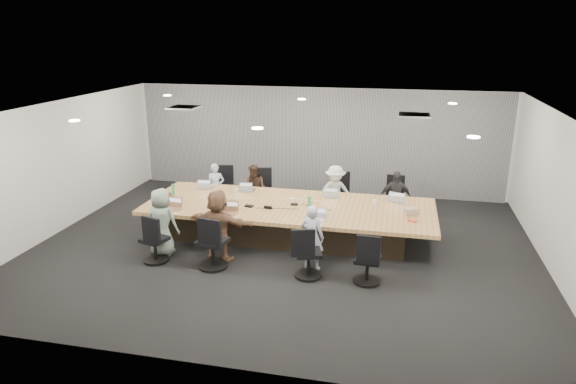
% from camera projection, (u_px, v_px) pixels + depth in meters
% --- Properties ---
extents(floor, '(10.00, 8.00, 0.00)m').
position_uv_depth(floor, '(284.00, 247.00, 10.48)').
color(floor, black).
rests_on(floor, ground).
extents(ceiling, '(10.00, 8.00, 0.00)m').
position_uv_depth(ceiling, '(283.00, 110.00, 9.63)').
color(ceiling, white).
rests_on(ceiling, wall_back).
extents(wall_back, '(10.00, 0.00, 2.80)m').
position_uv_depth(wall_back, '(317.00, 140.00, 13.78)').
color(wall_back, beige).
rests_on(wall_back, ground).
extents(wall_front, '(10.00, 0.00, 2.80)m').
position_uv_depth(wall_front, '(211.00, 270.00, 6.33)').
color(wall_front, beige).
rests_on(wall_front, ground).
extents(wall_left, '(0.00, 8.00, 2.80)m').
position_uv_depth(wall_left, '(59.00, 167.00, 11.09)').
color(wall_left, beige).
rests_on(wall_left, ground).
extents(wall_right, '(0.00, 8.00, 2.80)m').
position_uv_depth(wall_right, '(560.00, 198.00, 9.02)').
color(wall_right, beige).
rests_on(wall_right, ground).
extents(curtain, '(9.80, 0.04, 2.80)m').
position_uv_depth(curtain, '(316.00, 141.00, 13.70)').
color(curtain, gray).
rests_on(curtain, ground).
extents(conference_table, '(6.00, 2.20, 0.74)m').
position_uv_depth(conference_table, '(289.00, 220.00, 10.82)').
color(conference_table, black).
rests_on(conference_table, ground).
extents(chair_0, '(0.63, 0.63, 0.79)m').
position_uv_depth(chair_0, '(221.00, 190.00, 12.84)').
color(chair_0, black).
rests_on(chair_0, ground).
extents(chair_1, '(0.63, 0.63, 0.77)m').
position_uv_depth(chair_1, '(259.00, 193.00, 12.64)').
color(chair_1, black).
rests_on(chair_1, ground).
extents(chair_2, '(0.67, 0.67, 0.78)m').
position_uv_depth(chair_2, '(337.00, 198.00, 12.24)').
color(chair_2, black).
rests_on(chair_2, ground).
extents(chair_3, '(0.55, 0.55, 0.78)m').
position_uv_depth(chair_3, '(395.00, 202.00, 11.96)').
color(chair_3, black).
rests_on(chair_3, ground).
extents(chair_4, '(0.63, 0.63, 0.75)m').
position_uv_depth(chair_4, '(155.00, 243.00, 9.71)').
color(chair_4, black).
rests_on(chair_4, ground).
extents(chair_5, '(0.68, 0.68, 0.86)m').
position_uv_depth(chair_5, '(212.00, 246.00, 9.45)').
color(chair_5, black).
rests_on(chair_5, ground).
extents(chair_6, '(0.64, 0.64, 0.77)m').
position_uv_depth(chair_6, '(309.00, 257.00, 9.09)').
color(chair_6, black).
rests_on(chair_6, ground).
extents(chair_7, '(0.53, 0.53, 0.74)m').
position_uv_depth(chair_7, '(367.00, 263.00, 8.88)').
color(chair_7, black).
rests_on(chair_7, ground).
extents(person_0, '(0.47, 0.36, 1.16)m').
position_uv_depth(person_0, '(216.00, 187.00, 12.46)').
color(person_0, '#AFC1CD').
rests_on(person_0, ground).
extents(laptop_0, '(0.32, 0.24, 0.02)m').
position_uv_depth(laptop_0, '(207.00, 187.00, 11.90)').
color(laptop_0, '#B2B2B7').
rests_on(laptop_0, conference_table).
extents(person_1, '(0.64, 0.53, 1.19)m').
position_uv_depth(person_1, '(255.00, 189.00, 12.25)').
color(person_1, '#37261C').
rests_on(person_1, ground).
extents(laptop_1, '(0.31, 0.23, 0.02)m').
position_uv_depth(laptop_1, '(248.00, 190.00, 11.69)').
color(laptop_1, '#B2B2B7').
rests_on(laptop_1, conference_table).
extents(person_2, '(0.91, 0.64, 1.28)m').
position_uv_depth(person_2, '(335.00, 193.00, 11.84)').
color(person_2, silver).
rests_on(person_2, ground).
extents(laptop_2, '(0.32, 0.22, 0.02)m').
position_uv_depth(laptop_2, '(332.00, 195.00, 11.30)').
color(laptop_2, '#B2B2B7').
rests_on(laptop_2, conference_table).
extents(person_3, '(0.76, 0.40, 1.23)m').
position_uv_depth(person_3, '(395.00, 198.00, 11.57)').
color(person_3, '#29292C').
rests_on(person_3, ground).
extents(laptop_3, '(0.39, 0.31, 0.02)m').
position_uv_depth(laptop_3, '(395.00, 200.00, 11.02)').
color(laptop_3, '#B2B2B7').
rests_on(laptop_3, conference_table).
extents(person_4, '(0.69, 0.47, 1.34)m').
position_uv_depth(person_4, '(162.00, 222.00, 9.94)').
color(person_4, gray).
rests_on(person_4, ground).
extents(laptop_4, '(0.30, 0.22, 0.02)m').
position_uv_depth(laptop_4, '(174.00, 209.00, 10.43)').
color(laptop_4, '#8C6647').
rests_on(laptop_4, conference_table).
extents(person_5, '(1.34, 0.59, 1.40)m').
position_uv_depth(person_5, '(218.00, 225.00, 9.70)').
color(person_5, brown).
rests_on(person_5, ground).
extents(laptop_5, '(0.34, 0.25, 0.02)m').
position_uv_depth(laptop_5, '(228.00, 213.00, 10.19)').
color(laptop_5, '#8C6647').
rests_on(laptop_5, conference_table).
extents(person_6, '(0.50, 0.39, 1.24)m').
position_uv_depth(person_6, '(312.00, 237.00, 9.35)').
color(person_6, '#ABABC0').
rests_on(person_6, ground).
extents(laptop_6, '(0.30, 0.21, 0.02)m').
position_uv_depth(laptop_6, '(317.00, 220.00, 9.82)').
color(laptop_6, '#B2B2B7').
rests_on(laptop_6, conference_table).
extents(bottle_green_left, '(0.07, 0.07, 0.25)m').
position_uv_depth(bottle_green_left, '(173.00, 189.00, 11.34)').
color(bottle_green_left, '#368555').
rests_on(bottle_green_left, conference_table).
extents(bottle_green_right, '(0.10, 0.10, 0.26)m').
position_uv_depth(bottle_green_right, '(309.00, 203.00, 10.43)').
color(bottle_green_right, '#368555').
rests_on(bottle_green_right, conference_table).
extents(bottle_clear, '(0.09, 0.09, 0.24)m').
position_uv_depth(bottle_clear, '(236.00, 194.00, 11.04)').
color(bottle_clear, silver).
rests_on(bottle_clear, conference_table).
extents(cup_white_far, '(0.09, 0.09, 0.10)m').
position_uv_depth(cup_white_far, '(292.00, 200.00, 10.84)').
color(cup_white_far, white).
rests_on(cup_white_far, conference_table).
extents(cup_white_near, '(0.11, 0.11, 0.10)m').
position_uv_depth(cup_white_near, '(375.00, 202.00, 10.70)').
color(cup_white_near, white).
rests_on(cup_white_near, conference_table).
extents(mug_brown, '(0.10, 0.10, 0.11)m').
position_uv_depth(mug_brown, '(169.00, 195.00, 11.16)').
color(mug_brown, brown).
rests_on(mug_brown, conference_table).
extents(mic_left, '(0.18, 0.14, 0.03)m').
position_uv_depth(mic_left, '(249.00, 206.00, 10.59)').
color(mic_left, black).
rests_on(mic_left, conference_table).
extents(mic_right, '(0.17, 0.13, 0.03)m').
position_uv_depth(mic_right, '(294.00, 204.00, 10.70)').
color(mic_right, black).
rests_on(mic_right, conference_table).
extents(stapler, '(0.17, 0.06, 0.06)m').
position_uv_depth(stapler, '(268.00, 207.00, 10.46)').
color(stapler, black).
rests_on(stapler, conference_table).
extents(canvas_bag, '(0.30, 0.26, 0.14)m').
position_uv_depth(canvas_bag, '(411.00, 211.00, 10.12)').
color(canvas_bag, tan).
rests_on(canvas_bag, conference_table).
extents(snack_packet, '(0.20, 0.16, 0.04)m').
position_uv_depth(snack_packet, '(413.00, 220.00, 9.78)').
color(snack_packet, '#D4502E').
rests_on(snack_packet, conference_table).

